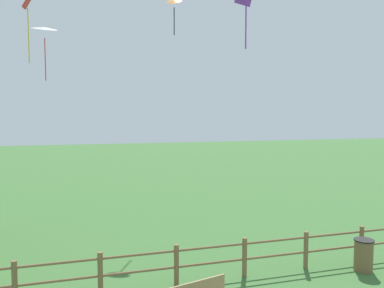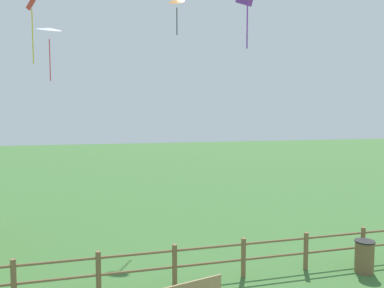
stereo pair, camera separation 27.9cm
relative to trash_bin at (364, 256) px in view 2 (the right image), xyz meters
name	(u,v)px [view 2 (the right image)]	position (x,y,z in m)	size (l,w,h in m)	color
wooden_fence	(210,259)	(-4.72, 0.64, 0.17)	(18.81, 0.14, 1.17)	brown
trash_bin	(364,256)	(0.00, 0.00, 0.00)	(0.59, 0.59, 0.98)	brown
kite_white_delta	(49,30)	(-10.09, 12.72, 8.93)	(1.54, 1.52, 3.04)	white
kite_red_diamond	(32,18)	(-10.53, 9.78, 8.80)	(0.45, 0.57, 3.11)	red
kite_orange_delta	(177,3)	(-3.92, 8.43, 9.61)	(0.99, 0.96, 1.79)	orange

